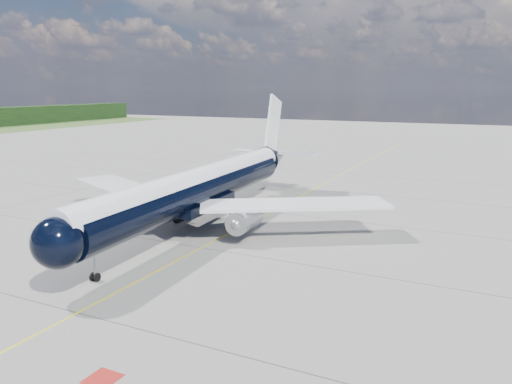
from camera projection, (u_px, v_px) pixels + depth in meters
ground at (286, 203)px, 63.04m from camera, size 320.00×320.00×0.00m
taxiway_centerline at (270, 212)px, 58.65m from camera, size 0.16×160.00×0.01m
red_marking at (103, 379)px, 24.97m from camera, size 1.60×1.60×0.01m
main_airliner at (203, 186)px, 52.18m from camera, size 38.46×46.89×13.54m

